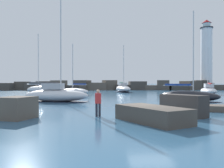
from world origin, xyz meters
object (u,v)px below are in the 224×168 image
(sailboat_moored_0, at_px, (208,90))
(mooring_buoy_orange_near, at_px, (179,95))
(sailboat_moored_6, at_px, (123,88))
(lighthouse, at_px, (206,58))
(sailboat_moored_4, at_px, (40,89))
(person_on_rocks, at_px, (98,102))
(sailboat_moored_2, at_px, (75,91))
(sailboat_moored_1, at_px, (189,95))
(sailboat_moored_3, at_px, (56,95))

(sailboat_moored_0, xyz_separation_m, mooring_buoy_orange_near, (-7.13, -6.76, -0.37))
(sailboat_moored_6, relative_size, mooring_buoy_orange_near, 11.83)
(lighthouse, height_order, mooring_buoy_orange_near, lighthouse)
(sailboat_moored_4, height_order, person_on_rocks, sailboat_moored_4)
(sailboat_moored_2, xyz_separation_m, person_on_rocks, (3.65, -24.92, 0.32))
(sailboat_moored_1, height_order, sailboat_moored_6, sailboat_moored_1)
(sailboat_moored_3, xyz_separation_m, person_on_rocks, (4.36, -11.51, 0.15))
(sailboat_moored_1, relative_size, sailboat_moored_3, 0.87)
(lighthouse, bearing_deg, sailboat_moored_6, -149.71)
(person_on_rocks, bearing_deg, lighthouse, 59.87)
(sailboat_moored_0, xyz_separation_m, sailboat_moored_1, (-8.30, -13.38, -0.07))
(sailboat_moored_0, distance_m, sailboat_moored_6, 16.83)
(lighthouse, relative_size, sailboat_moored_6, 1.95)
(sailboat_moored_1, bearing_deg, person_on_rocks, -130.18)
(sailboat_moored_3, bearing_deg, sailboat_moored_6, 68.54)
(sailboat_moored_2, height_order, sailboat_moored_6, sailboat_moored_6)
(sailboat_moored_2, relative_size, person_on_rocks, 5.07)
(lighthouse, relative_size, sailboat_moored_0, 2.38)
(lighthouse, distance_m, person_on_rocks, 57.78)
(sailboat_moored_1, distance_m, sailboat_moored_6, 24.59)
(sailboat_moored_4, relative_size, person_on_rocks, 6.95)
(sailboat_moored_2, bearing_deg, sailboat_moored_1, -44.61)
(sailboat_moored_4, bearing_deg, sailboat_moored_3, -73.26)
(sailboat_moored_0, bearing_deg, mooring_buoy_orange_near, -136.53)
(sailboat_moored_6, bearing_deg, sailboat_moored_1, -79.12)
(sailboat_moored_0, xyz_separation_m, person_on_rocks, (-18.12, -25.01, 0.22))
(lighthouse, xyz_separation_m, mooring_buoy_orange_near, (-17.78, -31.31, -8.00))
(sailboat_moored_6, height_order, mooring_buoy_orange_near, sailboat_moored_6)
(sailboat_moored_2, bearing_deg, person_on_rocks, -81.68)
(sailboat_moored_1, distance_m, person_on_rocks, 15.22)
(sailboat_moored_0, distance_m, mooring_buoy_orange_near, 9.84)
(sailboat_moored_1, xyz_separation_m, person_on_rocks, (-9.82, -11.63, 0.29))
(sailboat_moored_6, distance_m, person_on_rocks, 36.15)
(sailboat_moored_0, distance_m, sailboat_moored_3, 26.22)
(sailboat_moored_4, relative_size, mooring_buoy_orange_near, 13.85)
(sailboat_moored_4, distance_m, mooring_buoy_orange_near, 26.21)
(sailboat_moored_2, bearing_deg, sailboat_moored_6, 50.92)
(sailboat_moored_1, relative_size, sailboat_moored_4, 0.87)
(sailboat_moored_3, height_order, sailboat_moored_6, sailboat_moored_3)
(sailboat_moored_0, relative_size, mooring_buoy_orange_near, 9.67)
(sailboat_moored_3, bearing_deg, mooring_buoy_orange_near, 23.70)
(sailboat_moored_1, bearing_deg, sailboat_moored_0, 58.20)
(sailboat_moored_4, distance_m, person_on_rocks, 34.57)
(sailboat_moored_1, relative_size, sailboat_moored_2, 1.19)
(sailboat_moored_3, height_order, person_on_rocks, sailboat_moored_3)
(sailboat_moored_2, xyz_separation_m, mooring_buoy_orange_near, (14.63, -6.67, -0.27))
(sailboat_moored_2, xyz_separation_m, sailboat_moored_3, (-0.72, -13.41, 0.17))
(person_on_rocks, bearing_deg, sailboat_moored_0, 54.08)
(sailboat_moored_0, bearing_deg, lighthouse, 66.55)
(person_on_rocks, bearing_deg, sailboat_moored_4, 108.17)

